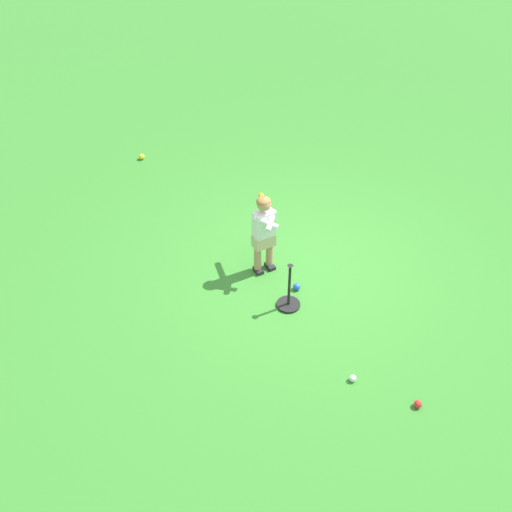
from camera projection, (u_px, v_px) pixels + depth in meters
The scene contains 7 objects.
ground_plane at pixel (307, 268), 7.27m from camera, with size 40.00×40.00×0.00m, color #38842D.
child_batter at pixel (264, 228), 6.85m from camera, with size 0.38×0.57×1.08m.
play_ball_far_left at pixel (297, 287), 6.94m from camera, with size 0.09×0.09×0.09m, color blue.
play_ball_center_lawn at pixel (142, 157), 9.32m from camera, with size 0.09×0.09×0.09m, color yellow.
play_ball_behind_batter at pixel (353, 378), 5.89m from camera, with size 0.08×0.08×0.08m, color white.
play_ball_far_right at pixel (418, 404), 5.65m from camera, with size 0.08×0.08×0.08m, color red.
batting_tee at pixel (289, 299), 6.69m from camera, with size 0.28×0.28×0.62m.
Camera 1 is at (-1.08, 5.41, 4.78)m, focal length 40.24 mm.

